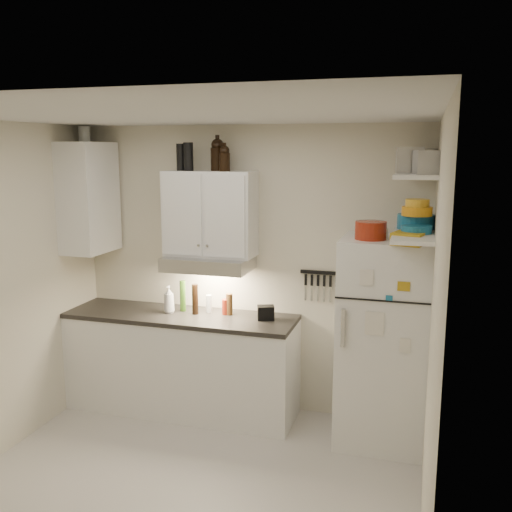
# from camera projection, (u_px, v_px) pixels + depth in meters

# --- Properties ---
(floor) EXTENTS (3.20, 3.00, 0.02)m
(floor) POSITION_uv_depth(u_px,v_px,m) (186.00, 493.00, 4.03)
(floor) COLOR beige
(floor) RESTS_ON ground
(ceiling) EXTENTS (3.20, 3.00, 0.02)m
(ceiling) POSITION_uv_depth(u_px,v_px,m) (177.00, 112.00, 3.55)
(ceiling) COLOR silver
(ceiling) RESTS_ON ground
(back_wall) EXTENTS (3.20, 0.02, 2.60)m
(back_wall) POSITION_uv_depth(u_px,v_px,m) (249.00, 270.00, 5.22)
(back_wall) COLOR beige
(back_wall) RESTS_ON ground
(right_wall) EXTENTS (0.02, 3.00, 2.60)m
(right_wall) POSITION_uv_depth(u_px,v_px,m) (434.00, 337.00, 3.34)
(right_wall) COLOR beige
(right_wall) RESTS_ON ground
(base_cabinet) EXTENTS (2.10, 0.60, 0.88)m
(base_cabinet) POSITION_uv_depth(u_px,v_px,m) (182.00, 364.00, 5.24)
(base_cabinet) COLOR white
(base_cabinet) RESTS_ON floor
(countertop) EXTENTS (2.10, 0.62, 0.04)m
(countertop) POSITION_uv_depth(u_px,v_px,m) (181.00, 316.00, 5.15)
(countertop) COLOR black
(countertop) RESTS_ON base_cabinet
(upper_cabinet) EXTENTS (0.80, 0.33, 0.75)m
(upper_cabinet) POSITION_uv_depth(u_px,v_px,m) (210.00, 214.00, 5.04)
(upper_cabinet) COLOR white
(upper_cabinet) RESTS_ON back_wall
(side_cabinet) EXTENTS (0.33, 0.55, 1.00)m
(side_cabinet) POSITION_uv_depth(u_px,v_px,m) (89.00, 198.00, 5.21)
(side_cabinet) COLOR white
(side_cabinet) RESTS_ON left_wall
(range_hood) EXTENTS (0.76, 0.46, 0.12)m
(range_hood) POSITION_uv_depth(u_px,v_px,m) (209.00, 263.00, 5.06)
(range_hood) COLOR silver
(range_hood) RESTS_ON back_wall
(fridge) EXTENTS (0.70, 0.68, 1.70)m
(fridge) POSITION_uv_depth(u_px,v_px,m) (383.00, 341.00, 4.62)
(fridge) COLOR white
(fridge) RESTS_ON floor
(shelf_hi) EXTENTS (0.30, 0.95, 0.03)m
(shelf_hi) POSITION_uv_depth(u_px,v_px,m) (417.00, 175.00, 4.19)
(shelf_hi) COLOR white
(shelf_hi) RESTS_ON right_wall
(shelf_lo) EXTENTS (0.30, 0.95, 0.03)m
(shelf_lo) POSITION_uv_depth(u_px,v_px,m) (414.00, 234.00, 4.27)
(shelf_lo) COLOR white
(shelf_lo) RESTS_ON right_wall
(knife_strip) EXTENTS (0.42, 0.02, 0.03)m
(knife_strip) POSITION_uv_depth(u_px,v_px,m) (324.00, 273.00, 5.00)
(knife_strip) COLOR black
(knife_strip) RESTS_ON back_wall
(dutch_oven) EXTENTS (0.25, 0.25, 0.14)m
(dutch_oven) POSITION_uv_depth(u_px,v_px,m) (371.00, 230.00, 4.39)
(dutch_oven) COLOR maroon
(dutch_oven) RESTS_ON fridge
(book_stack) EXTENTS (0.28, 0.32, 0.09)m
(book_stack) POSITION_uv_depth(u_px,v_px,m) (410.00, 238.00, 4.16)
(book_stack) COLOR #B38B16
(book_stack) RESTS_ON fridge
(spice_jar) EXTENTS (0.06, 0.06, 0.09)m
(spice_jar) POSITION_uv_depth(u_px,v_px,m) (384.00, 234.00, 4.38)
(spice_jar) COLOR silver
(spice_jar) RESTS_ON fridge
(stock_pot) EXTENTS (0.25, 0.25, 0.18)m
(stock_pot) POSITION_uv_depth(u_px,v_px,m) (421.00, 160.00, 4.45)
(stock_pot) COLOR silver
(stock_pot) RESTS_ON shelf_hi
(tin_a) EXTENTS (0.20, 0.19, 0.19)m
(tin_a) POSITION_uv_depth(u_px,v_px,m) (409.00, 160.00, 4.10)
(tin_a) COLOR #AAAAAD
(tin_a) RESTS_ON shelf_hi
(tin_b) EXTENTS (0.20, 0.20, 0.16)m
(tin_b) POSITION_uv_depth(u_px,v_px,m) (427.00, 162.00, 3.88)
(tin_b) COLOR #AAAAAD
(tin_b) RESTS_ON shelf_hi
(bowl_teal) EXTENTS (0.29, 0.29, 0.11)m
(bowl_teal) POSITION_uv_depth(u_px,v_px,m) (416.00, 222.00, 4.42)
(bowl_teal) COLOR #1B6B96
(bowl_teal) RESTS_ON shelf_lo
(bowl_orange) EXTENTS (0.23, 0.23, 0.07)m
(bowl_orange) POSITION_uv_depth(u_px,v_px,m) (417.00, 211.00, 4.31)
(bowl_orange) COLOR orange
(bowl_orange) RESTS_ON bowl_teal
(bowl_yellow) EXTENTS (0.18, 0.18, 0.06)m
(bowl_yellow) POSITION_uv_depth(u_px,v_px,m) (417.00, 203.00, 4.30)
(bowl_yellow) COLOR gold
(bowl_yellow) RESTS_ON bowl_orange
(plates) EXTENTS (0.23, 0.23, 0.06)m
(plates) POSITION_uv_depth(u_px,v_px,m) (416.00, 229.00, 4.20)
(plates) COLOR #1B6B96
(plates) RESTS_ON shelf_lo
(growler_a) EXTENTS (0.14, 0.14, 0.29)m
(growler_a) POSITION_uv_depth(u_px,v_px,m) (218.00, 154.00, 4.96)
(growler_a) COLOR black
(growler_a) RESTS_ON upper_cabinet
(growler_b) EXTENTS (0.10, 0.10, 0.22)m
(growler_b) POSITION_uv_depth(u_px,v_px,m) (225.00, 158.00, 4.84)
(growler_b) COLOR black
(growler_b) RESTS_ON upper_cabinet
(thermos_a) EXTENTS (0.09, 0.09, 0.24)m
(thermos_a) POSITION_uv_depth(u_px,v_px,m) (188.00, 157.00, 4.94)
(thermos_a) COLOR black
(thermos_a) RESTS_ON upper_cabinet
(thermos_b) EXTENTS (0.09, 0.09, 0.23)m
(thermos_b) POSITION_uv_depth(u_px,v_px,m) (181.00, 157.00, 5.00)
(thermos_b) COLOR black
(thermos_b) RESTS_ON upper_cabinet
(side_jar) EXTENTS (0.13, 0.13, 0.14)m
(side_jar) POSITION_uv_depth(u_px,v_px,m) (84.00, 134.00, 5.17)
(side_jar) COLOR silver
(side_jar) RESTS_ON side_cabinet
(soap_bottle) EXTENTS (0.12, 0.12, 0.28)m
(soap_bottle) POSITION_uv_depth(u_px,v_px,m) (169.00, 298.00, 5.17)
(soap_bottle) COLOR white
(soap_bottle) RESTS_ON countertop
(pepper_mill) EXTENTS (0.07, 0.07, 0.19)m
(pepper_mill) POSITION_uv_depth(u_px,v_px,m) (229.00, 304.00, 5.11)
(pepper_mill) COLOR brown
(pepper_mill) RESTS_ON countertop
(oil_bottle) EXTENTS (0.07, 0.07, 0.28)m
(oil_bottle) POSITION_uv_depth(u_px,v_px,m) (183.00, 296.00, 5.22)
(oil_bottle) COLOR #305816
(oil_bottle) RESTS_ON countertop
(vinegar_bottle) EXTENTS (0.07, 0.07, 0.28)m
(vinegar_bottle) POSITION_uv_depth(u_px,v_px,m) (195.00, 299.00, 5.13)
(vinegar_bottle) COLOR black
(vinegar_bottle) RESTS_ON countertop
(clear_bottle) EXTENTS (0.07, 0.07, 0.16)m
(clear_bottle) POSITION_uv_depth(u_px,v_px,m) (209.00, 304.00, 5.20)
(clear_bottle) COLOR silver
(clear_bottle) RESTS_ON countertop
(red_jar) EXTENTS (0.08, 0.08, 0.14)m
(red_jar) POSITION_uv_depth(u_px,v_px,m) (226.00, 307.00, 5.13)
(red_jar) COLOR maroon
(red_jar) RESTS_ON countertop
(caddy) EXTENTS (0.17, 0.15, 0.12)m
(caddy) POSITION_uv_depth(u_px,v_px,m) (266.00, 313.00, 4.97)
(caddy) COLOR black
(caddy) RESTS_ON countertop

